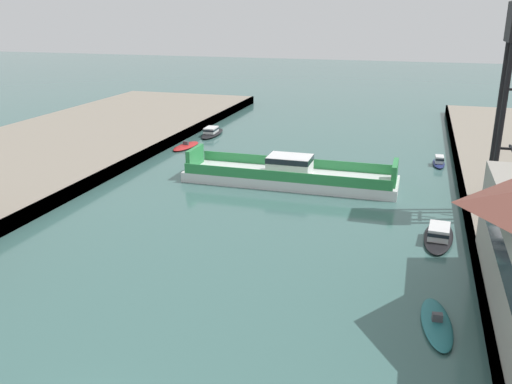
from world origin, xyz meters
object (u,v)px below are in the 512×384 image
moored_boat_upstream_a (186,146)px  moored_boat_near_left (439,234)px  moored_boat_far_right (437,323)px  chain_ferry (290,175)px  moored_boat_far_left (212,132)px  moored_boat_near_right (439,161)px

moored_boat_upstream_a → moored_boat_near_left: bearing=-35.4°
moored_boat_near_left → moored_boat_far_right: size_ratio=1.23×
moored_boat_far_right → chain_ferry: bearing=121.0°
moored_boat_far_left → chain_ferry: bearing=-50.0°
moored_boat_near_left → moored_boat_far_right: 13.74m
moored_boat_near_right → moored_boat_far_left: 34.06m
moored_boat_near_right → moored_boat_upstream_a: 33.82m
moored_boat_near_left → moored_boat_upstream_a: bearing=144.6°
moored_boat_near_right → moored_boat_far_left: size_ratio=0.64×
moored_boat_far_right → moored_boat_upstream_a: 49.86m
moored_boat_far_left → moored_boat_upstream_a: 8.43m
chain_ferry → moored_boat_near_left: (15.58, -11.65, -0.47)m
moored_boat_near_left → moored_boat_far_right: (-0.35, -13.73, -0.32)m
moored_boat_far_right → moored_boat_upstream_a: moored_boat_upstream_a is taller
moored_boat_near_left → moored_boat_near_right: (0.48, 24.39, -0.07)m
chain_ferry → moored_boat_near_left: 19.45m
moored_boat_far_left → moored_boat_upstream_a: bearing=-94.3°
moored_boat_near_right → moored_boat_far_left: bearing=167.0°
moored_boat_far_left → moored_boat_far_right: 56.07m
moored_boat_far_right → moored_boat_far_left: bearing=125.2°
moored_boat_far_left → moored_boat_upstream_a: size_ratio=1.23×
moored_boat_near_right → moored_boat_upstream_a: size_ratio=0.78×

